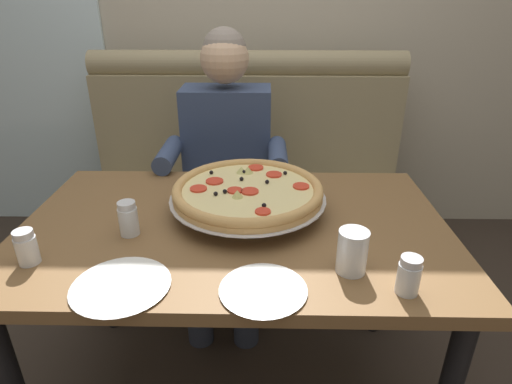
{
  "coord_description": "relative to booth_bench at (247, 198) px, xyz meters",
  "views": [
    {
      "loc": [
        0.09,
        -1.15,
        1.4
      ],
      "look_at": [
        0.07,
        0.03,
        0.84
      ],
      "focal_mm": 29.45,
      "sensor_mm": 36.0,
      "label": 1
    }
  ],
  "objects": [
    {
      "name": "shaker_parmesan",
      "position": [
        -0.53,
        -1.11,
        0.39
      ],
      "size": [
        0.06,
        0.06,
        0.1
      ],
      "color": "white",
      "rests_on": "dining_table"
    },
    {
      "name": "diner_main",
      "position": [
        -0.08,
        -0.27,
        0.31
      ],
      "size": [
        0.54,
        0.64,
        1.27
      ],
      "color": "#2D3342",
      "rests_on": "ground_plane"
    },
    {
      "name": "booth_bench",
      "position": [
        0.0,
        0.0,
        0.0
      ],
      "size": [
        1.68,
        0.78,
        1.13
      ],
      "color": "#998966",
      "rests_on": "ground_plane"
    },
    {
      "name": "dining_table",
      "position": [
        0.0,
        -0.89,
        0.26
      ],
      "size": [
        1.34,
        0.83,
        0.74
      ],
      "color": "brown",
      "rests_on": "ground_plane"
    },
    {
      "name": "shaker_oregano",
      "position": [
        -0.31,
        -0.96,
        0.39
      ],
      "size": [
        0.06,
        0.06,
        0.11
      ],
      "color": "white",
      "rests_on": "dining_table"
    },
    {
      "name": "shaker_pepper_flakes",
      "position": [
        0.44,
        -1.22,
        0.39
      ],
      "size": [
        0.06,
        0.06,
        0.1
      ],
      "color": "white",
      "rests_on": "dining_table"
    },
    {
      "name": "pizza",
      "position": [
        0.04,
        -0.81,
        0.42
      ],
      "size": [
        0.51,
        0.51,
        0.11
      ],
      "color": "silver",
      "rests_on": "dining_table"
    },
    {
      "name": "plate_near_right",
      "position": [
        -0.26,
        -1.21,
        0.35
      ],
      "size": [
        0.24,
        0.24,
        0.02
      ],
      "color": "white",
      "rests_on": "dining_table"
    },
    {
      "name": "plate_near_left",
      "position": [
        0.09,
        -1.22,
        0.35
      ],
      "size": [
        0.22,
        0.22,
        0.02
      ],
      "color": "white",
      "rests_on": "dining_table"
    },
    {
      "name": "drinking_glass",
      "position": [
        0.32,
        -1.13,
        0.4
      ],
      "size": [
        0.08,
        0.08,
        0.12
      ],
      "color": "silver",
      "rests_on": "dining_table"
    }
  ]
}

